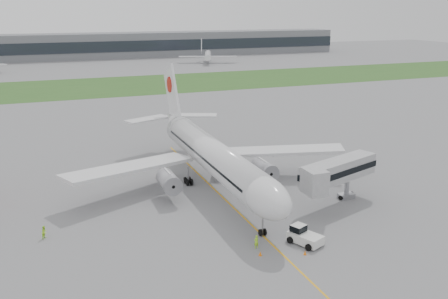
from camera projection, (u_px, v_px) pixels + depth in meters
name	position (u px, v px, depth m)	size (l,w,h in m)	color
ground	(221.00, 196.00, 77.98)	(600.00, 600.00, 0.00)	gray
apron_markings	(233.00, 207.00, 73.50)	(70.00, 70.00, 0.04)	#EAA414
grass_strip	(107.00, 86.00, 185.58)	(600.00, 50.00, 0.02)	#2F5D22
terminal_building	(77.00, 46.00, 282.17)	(320.00, 22.30, 14.00)	slate
airliner	(211.00, 153.00, 80.79)	(48.13, 53.95, 17.88)	silver
pushback_tug	(303.00, 235.00, 62.27)	(4.09, 4.81, 2.16)	silver
jet_bridge	(335.00, 172.00, 72.79)	(14.79, 8.76, 7.07)	#B2B2B5
safety_cone_left	(260.00, 253.00, 59.21)	(0.41, 0.41, 0.56)	orange
safety_cone_right	(305.00, 253.00, 59.43)	(0.39, 0.39, 0.53)	orange
ground_crew_near	(256.00, 242.00, 60.88)	(0.63, 0.41, 1.73)	#A3E826
ground_crew_far	(44.00, 232.00, 63.51)	(0.82, 0.64, 1.69)	#B7FF2A
distant_aircraft_right	(208.00, 63.00, 262.59)	(30.45, 26.87, 11.64)	silver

